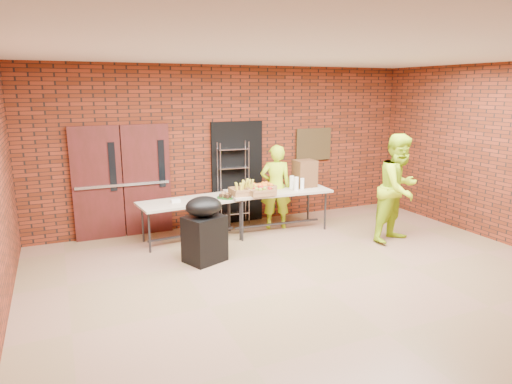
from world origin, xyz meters
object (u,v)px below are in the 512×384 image
Objects in this scene: covered_grill at (204,229)px; coffee_dispenser at (305,173)px; volunteer_woman at (276,187)px; volunteer_man at (399,188)px; table_right at (278,193)px; wire_rack at (233,184)px; table_left at (191,204)px.

coffee_dispenser is at bearing 1.43° from covered_grill.
volunteer_man is (1.69, -1.61, 0.14)m from volunteer_woman.
coffee_dispenser is at bearing 9.84° from table_right.
volunteer_woman reaches higher than table_right.
table_right is 3.83× the size of coffee_dispenser.
table_left is (-1.09, -0.69, -0.15)m from wire_rack.
covered_grill is at bearing -147.44° from table_right.
covered_grill reaches higher than table_right.
volunteer_man reaches higher than covered_grill.
wire_rack is at bearing 121.61° from volunteer_man.
volunteer_woman is at bearing -35.97° from wire_rack.
wire_rack is 0.84× the size of table_right.
table_left is 0.99× the size of volunteer_man.
table_left is at bearing 22.12° from volunteer_woman.
table_right is 2.10m from covered_grill.
volunteer_man is (3.55, -0.42, 0.44)m from covered_grill.
table_right is at bearing -45.22° from wire_rack.
table_left is 1.78m from volunteer_woman.
table_left is at bearing -179.49° from coffee_dispenser.
table_right is at bearing -7.60° from table_left.
wire_rack is at bearing -21.79° from volunteer_woman.
table_right is at bearing 124.50° from volunteer_man.
wire_rack is at bearing 152.27° from coffee_dispenser.
volunteer_woman reaches higher than covered_grill.
coffee_dispenser reaches higher than table_right.
coffee_dispenser is 2.74m from covered_grill.
volunteer_woman is at bearing -1.96° from table_left.
table_left is 1.73m from table_right.
wire_rack reaches higher than table_left.
covered_grill is (-2.45, -1.09, -0.54)m from coffee_dispenser.
volunteer_man reaches higher than volunteer_woman.
volunteer_woman is (1.77, 0.12, 0.13)m from table_left.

